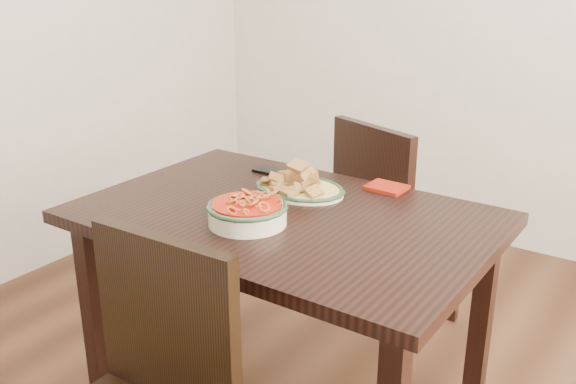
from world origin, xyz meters
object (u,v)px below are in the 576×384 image
Objects in this scene: fish_plate at (300,180)px; smartphone at (274,171)px; dining_table at (284,239)px; chair_far at (389,215)px; noodle_bowl at (247,210)px.

smartphone is at bearing 148.15° from fish_plate.
fish_plate is at bearing 108.26° from dining_table.
chair_far is 6.16× the size of smartphone.
fish_plate is at bearing 101.91° from chair_far.
noodle_bowl is at bearing 106.01° from chair_far.
dining_table is 1.42× the size of chair_far.
chair_far is 0.92m from noodle_bowl.
noodle_bowl is at bearing -63.72° from smartphone.
fish_plate is at bearing 93.81° from noodle_bowl.
chair_far is at bearing 82.40° from fish_plate.
fish_plate is (-0.06, 0.18, 0.14)m from dining_table.
chair_far is 3.66× the size of noodle_bowl.
dining_table is at bearing 108.27° from chair_far.
smartphone is at bearing 116.41° from noodle_bowl.
noodle_bowl is (0.02, -0.31, -0.00)m from fish_plate.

